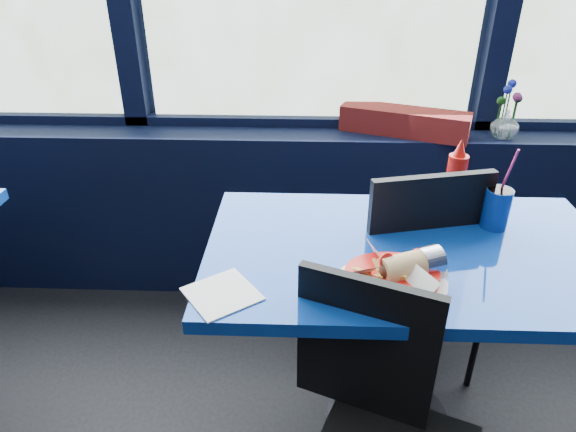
{
  "coord_description": "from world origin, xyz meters",
  "views": [
    {
      "loc": [
        -0.01,
        0.71,
        1.56
      ],
      "look_at": [
        -0.06,
        1.98,
        0.86
      ],
      "focal_mm": 32.0,
      "sensor_mm": 36.0,
      "label": 1
    }
  ],
  "objects_px": {
    "chair_near_back": "(421,263)",
    "near_table": "(403,297)",
    "ketchup_bottle": "(456,177)",
    "soda_cup": "(497,207)",
    "chair_near_front": "(380,420)",
    "flower_vase": "(506,121)",
    "planter_box": "(404,121)",
    "food_basket": "(394,275)"
  },
  "relations": [
    {
      "from": "food_basket",
      "to": "chair_near_back",
      "type": "bearing_deg",
      "value": 68.74
    },
    {
      "from": "chair_near_front",
      "to": "flower_vase",
      "type": "relative_size",
      "value": 3.48
    },
    {
      "from": "flower_vase",
      "to": "food_basket",
      "type": "xyz_separation_m",
      "value": [
        -0.6,
        -1.0,
        -0.09
      ]
    },
    {
      "from": "flower_vase",
      "to": "soda_cup",
      "type": "distance_m",
      "value": 0.72
    },
    {
      "from": "near_table",
      "to": "ketchup_bottle",
      "type": "height_order",
      "value": "ketchup_bottle"
    },
    {
      "from": "flower_vase",
      "to": "soda_cup",
      "type": "xyz_separation_m",
      "value": [
        -0.24,
        -0.68,
        -0.06
      ]
    },
    {
      "from": "chair_near_back",
      "to": "soda_cup",
      "type": "bearing_deg",
      "value": 136.06
    },
    {
      "from": "chair_near_back",
      "to": "food_basket",
      "type": "distance_m",
      "value": 0.53
    },
    {
      "from": "planter_box",
      "to": "flower_vase",
      "type": "distance_m",
      "value": 0.42
    },
    {
      "from": "chair_near_front",
      "to": "ketchup_bottle",
      "type": "xyz_separation_m",
      "value": [
        0.3,
        0.68,
        0.37
      ]
    },
    {
      "from": "chair_near_back",
      "to": "soda_cup",
      "type": "distance_m",
      "value": 0.35
    },
    {
      "from": "planter_box",
      "to": "ketchup_bottle",
      "type": "relative_size",
      "value": 2.26
    },
    {
      "from": "food_basket",
      "to": "ketchup_bottle",
      "type": "xyz_separation_m",
      "value": [
        0.26,
        0.47,
        0.07
      ]
    },
    {
      "from": "chair_near_back",
      "to": "near_table",
      "type": "bearing_deg",
      "value": 53.27
    },
    {
      "from": "chair_near_back",
      "to": "ketchup_bottle",
      "type": "height_order",
      "value": "ketchup_bottle"
    },
    {
      "from": "soda_cup",
      "to": "flower_vase",
      "type": "bearing_deg",
      "value": 70.51
    },
    {
      "from": "near_table",
      "to": "food_basket",
      "type": "bearing_deg",
      "value": -112.15
    },
    {
      "from": "near_table",
      "to": "ketchup_bottle",
      "type": "xyz_separation_m",
      "value": [
        0.19,
        0.28,
        0.29
      ]
    },
    {
      "from": "chair_near_back",
      "to": "food_basket",
      "type": "height_order",
      "value": "chair_near_back"
    },
    {
      "from": "planter_box",
      "to": "food_basket",
      "type": "height_order",
      "value": "planter_box"
    },
    {
      "from": "near_table",
      "to": "planter_box",
      "type": "bearing_deg",
      "value": 82.8
    },
    {
      "from": "chair_near_back",
      "to": "flower_vase",
      "type": "bearing_deg",
      "value": -139.33
    },
    {
      "from": "chair_near_back",
      "to": "soda_cup",
      "type": "xyz_separation_m",
      "value": [
        0.18,
        -0.11,
        0.28
      ]
    },
    {
      "from": "near_table",
      "to": "ketchup_bottle",
      "type": "distance_m",
      "value": 0.44
    },
    {
      "from": "near_table",
      "to": "planter_box",
      "type": "distance_m",
      "value": 0.91
    },
    {
      "from": "planter_box",
      "to": "near_table",
      "type": "bearing_deg",
      "value": -77.09
    },
    {
      "from": "chair_near_front",
      "to": "soda_cup",
      "type": "relative_size",
      "value": 3.09
    },
    {
      "from": "chair_near_front",
      "to": "flower_vase",
      "type": "height_order",
      "value": "flower_vase"
    },
    {
      "from": "food_basket",
      "to": "planter_box",
      "type": "bearing_deg",
      "value": 81.63
    },
    {
      "from": "near_table",
      "to": "flower_vase",
      "type": "bearing_deg",
      "value": 57.35
    },
    {
      "from": "flower_vase",
      "to": "ketchup_bottle",
      "type": "height_order",
      "value": "flower_vase"
    },
    {
      "from": "chair_near_front",
      "to": "planter_box",
      "type": "xyz_separation_m",
      "value": [
        0.22,
        1.25,
        0.37
      ]
    },
    {
      "from": "near_table",
      "to": "chair_near_back",
      "type": "height_order",
      "value": "chair_near_back"
    },
    {
      "from": "food_basket",
      "to": "soda_cup",
      "type": "height_order",
      "value": "soda_cup"
    },
    {
      "from": "planter_box",
      "to": "flower_vase",
      "type": "bearing_deg",
      "value": 15.12
    },
    {
      "from": "chair_near_back",
      "to": "planter_box",
      "type": "relative_size",
      "value": 1.71
    },
    {
      "from": "ketchup_bottle",
      "to": "soda_cup",
      "type": "height_order",
      "value": "soda_cup"
    },
    {
      "from": "ketchup_bottle",
      "to": "soda_cup",
      "type": "bearing_deg",
      "value": -55.23
    },
    {
      "from": "planter_box",
      "to": "soda_cup",
      "type": "xyz_separation_m",
      "value": [
        0.18,
        -0.71,
        -0.04
      ]
    },
    {
      "from": "chair_near_front",
      "to": "flower_vase",
      "type": "distance_m",
      "value": 1.42
    },
    {
      "from": "chair_near_front",
      "to": "planter_box",
      "type": "distance_m",
      "value": 1.32
    },
    {
      "from": "food_basket",
      "to": "soda_cup",
      "type": "xyz_separation_m",
      "value": [
        0.36,
        0.33,
        0.03
      ]
    }
  ]
}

